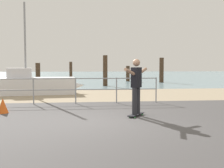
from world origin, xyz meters
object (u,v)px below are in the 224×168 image
(skateboard, at_px, (136,114))
(skateboarder, at_px, (136,83))
(sailboat, at_px, (35,85))
(traffic_cone, at_px, (3,106))

(skateboard, relative_size, skateboarder, 0.46)
(sailboat, bearing_deg, skateboarder, -59.34)
(skateboard, distance_m, skateboarder, 0.95)
(skateboard, xyz_separation_m, skateboarder, (-0.00, -0.00, 0.95))
(traffic_cone, bearing_deg, sailboat, 89.27)
(sailboat, distance_m, skateboarder, 7.95)
(skateboarder, height_order, traffic_cone, skateboarder)
(sailboat, height_order, traffic_cone, sailboat)
(sailboat, height_order, skateboard, sailboat)
(skateboard, bearing_deg, skateboarder, -153.43)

